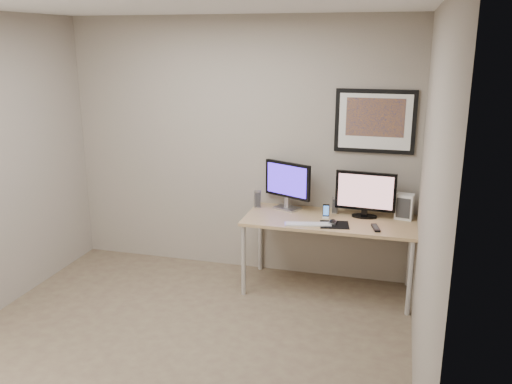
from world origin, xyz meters
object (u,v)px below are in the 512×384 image
at_px(desk, 329,225).
at_px(speaker_left, 257,199).
at_px(monitor_tv, 365,193).
at_px(fan_unit, 404,207).
at_px(speaker_right, 335,205).
at_px(phone_dock, 326,211).
at_px(monitor_large, 288,183).
at_px(framed_art, 375,121).
at_px(keyboard, 308,224).

relative_size(desk, speaker_left, 9.20).
bearing_deg(speaker_left, monitor_tv, -23.98).
relative_size(speaker_left, fan_unit, 0.71).
bearing_deg(fan_unit, speaker_right, -169.57).
distance_m(speaker_right, phone_dock, 0.18).
distance_m(monitor_large, speaker_left, 0.35).
xyz_separation_m(framed_art, monitor_tv, (-0.04, -0.20, -0.65)).
xyz_separation_m(keyboard, fan_unit, (0.84, 0.41, 0.11)).
height_order(monitor_large, speaker_right, monitor_large).
bearing_deg(framed_art, desk, -136.54).
bearing_deg(speaker_left, keyboard, -56.06).
relative_size(desk, phone_dock, 11.68).
height_order(monitor_tv, phone_dock, monitor_tv).
height_order(framed_art, keyboard, framed_art).
bearing_deg(speaker_right, keyboard, -116.42).
bearing_deg(desk, framed_art, 43.46).
distance_m(phone_dock, fan_unit, 0.73).
bearing_deg(phone_dock, speaker_right, 61.40).
xyz_separation_m(desk, speaker_right, (0.03, 0.19, 0.15)).
bearing_deg(monitor_tv, phone_dock, -157.60).
bearing_deg(keyboard, monitor_tv, 23.50).
relative_size(framed_art, monitor_tv, 1.32).
relative_size(monitor_tv, speaker_left, 3.26).
bearing_deg(framed_art, fan_unit, -24.03).
relative_size(desk, framed_art, 2.13).
bearing_deg(framed_art, speaker_right, -156.51).
relative_size(desk, speaker_right, 9.99).
xyz_separation_m(monitor_tv, phone_dock, (-0.35, -0.12, -0.17)).
relative_size(monitor_tv, keyboard, 1.33).
distance_m(framed_art, speaker_left, 1.38).
bearing_deg(speaker_left, desk, -34.99).
bearing_deg(monitor_large, monitor_tv, 19.13).
bearing_deg(fan_unit, keyboard, -143.34).
xyz_separation_m(speaker_left, speaker_right, (0.78, 0.01, -0.01)).
height_order(desk, monitor_large, monitor_large).
height_order(monitor_tv, keyboard, monitor_tv).
xyz_separation_m(framed_art, speaker_right, (-0.32, -0.14, -0.81)).
distance_m(monitor_large, keyboard, 0.57).
distance_m(desk, framed_art, 1.07).
bearing_deg(desk, monitor_tv, 23.57).
height_order(monitor_tv, fan_unit, monitor_tv).
bearing_deg(speaker_right, desk, -98.84).
relative_size(framed_art, phone_dock, 5.48).
height_order(framed_art, phone_dock, framed_art).
height_order(desk, framed_art, framed_art).
xyz_separation_m(monitor_large, phone_dock, (0.41, -0.19, -0.20)).
height_order(framed_art, monitor_large, framed_art).
relative_size(monitor_large, keyboard, 1.15).
xyz_separation_m(desk, monitor_large, (-0.45, 0.20, 0.33)).
distance_m(framed_art, monitor_tv, 0.68).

